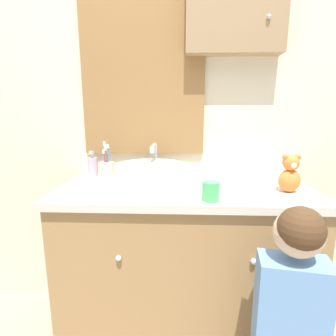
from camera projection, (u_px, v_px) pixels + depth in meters
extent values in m
cube|color=beige|center=(185.00, 98.00, 1.46)|extent=(3.20, 0.06, 2.50)
cube|color=olive|center=(143.00, 63.00, 1.40)|extent=(0.67, 0.02, 0.97)
cube|color=#B2C1CC|center=(142.00, 63.00, 1.39)|extent=(0.61, 0.01, 0.91)
sphere|color=silver|center=(269.00, 16.00, 1.24)|extent=(0.02, 0.02, 0.02)
cube|color=#A37A4C|center=(184.00, 267.00, 1.34)|extent=(1.16, 0.50, 0.79)
cube|color=beige|center=(185.00, 190.00, 1.26)|extent=(1.20, 0.54, 0.03)
sphere|color=silver|center=(118.00, 258.00, 1.06)|extent=(0.02, 0.02, 0.02)
sphere|color=silver|center=(254.00, 261.00, 1.04)|extent=(0.02, 0.02, 0.02)
cylinder|color=white|center=(151.00, 175.00, 1.26)|extent=(0.33, 0.33, 0.11)
cylinder|color=silver|center=(151.00, 165.00, 1.25)|extent=(0.27, 0.27, 0.01)
cylinder|color=silver|center=(155.00, 161.00, 1.44)|extent=(0.02, 0.02, 0.18)
cylinder|color=silver|center=(153.00, 146.00, 1.35)|extent=(0.02, 0.15, 0.02)
cylinder|color=silver|center=(152.00, 151.00, 1.28)|extent=(0.02, 0.02, 0.02)
sphere|color=white|center=(172.00, 171.00, 1.45)|extent=(0.05, 0.05, 0.05)
cylinder|color=beige|center=(107.00, 170.00, 1.42)|extent=(0.08, 0.08, 0.09)
cylinder|color=#3884DB|center=(108.00, 160.00, 1.40)|extent=(0.01, 0.01, 0.17)
cube|color=white|center=(108.00, 146.00, 1.39)|extent=(0.01, 0.02, 0.02)
cylinder|color=#E5CC4C|center=(107.00, 162.00, 1.42)|extent=(0.01, 0.01, 0.14)
cube|color=white|center=(107.00, 151.00, 1.41)|extent=(0.01, 0.02, 0.02)
cylinder|color=#47B26B|center=(105.00, 159.00, 1.42)|extent=(0.01, 0.01, 0.18)
cube|color=white|center=(104.00, 144.00, 1.40)|extent=(0.01, 0.02, 0.02)
cylinder|color=#8E56B7|center=(104.00, 163.00, 1.40)|extent=(0.01, 0.01, 0.14)
cube|color=white|center=(104.00, 151.00, 1.39)|extent=(0.01, 0.02, 0.02)
cylinder|color=#D6423D|center=(106.00, 161.00, 1.40)|extent=(0.01, 0.01, 0.16)
cube|color=white|center=(106.00, 148.00, 1.38)|extent=(0.01, 0.02, 0.02)
cylinder|color=#CCA3BC|center=(93.00, 167.00, 1.46)|extent=(0.05, 0.05, 0.10)
cylinder|color=silver|center=(92.00, 156.00, 1.45)|extent=(0.02, 0.02, 0.02)
cube|color=silver|center=(91.00, 153.00, 1.44)|extent=(0.02, 0.03, 0.02)
cube|color=#6693D1|center=(290.00, 310.00, 0.87)|extent=(0.24, 0.16, 0.36)
sphere|color=beige|center=(299.00, 233.00, 0.81)|extent=(0.15, 0.15, 0.15)
sphere|color=#4C331E|center=(301.00, 229.00, 0.79)|extent=(0.14, 0.14, 0.14)
cylinder|color=#6693D1|center=(302.00, 251.00, 1.02)|extent=(0.09, 0.28, 0.05)
cylinder|color=pink|center=(294.00, 227.00, 1.14)|extent=(0.02, 0.05, 0.12)
ellipsoid|color=orange|center=(289.00, 181.00, 1.16)|extent=(0.09, 0.08, 0.10)
sphere|color=orange|center=(291.00, 163.00, 1.14)|extent=(0.07, 0.07, 0.07)
sphere|color=orange|center=(285.00, 157.00, 1.14)|extent=(0.03, 0.03, 0.03)
sphere|color=orange|center=(298.00, 157.00, 1.13)|extent=(0.03, 0.03, 0.03)
sphere|color=silver|center=(294.00, 165.00, 1.11)|extent=(0.02, 0.02, 0.02)
cylinder|color=#4CC670|center=(211.00, 191.00, 1.04)|extent=(0.07, 0.07, 0.08)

